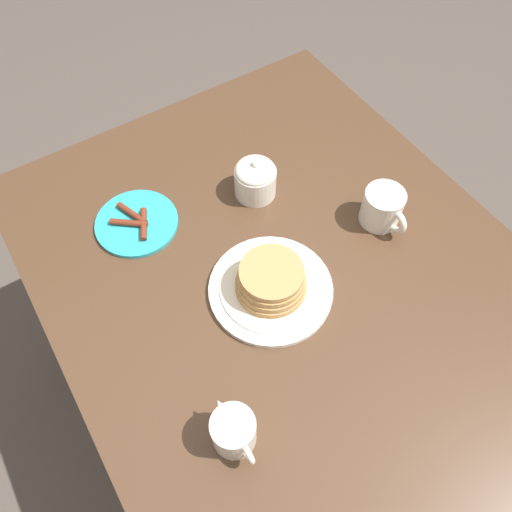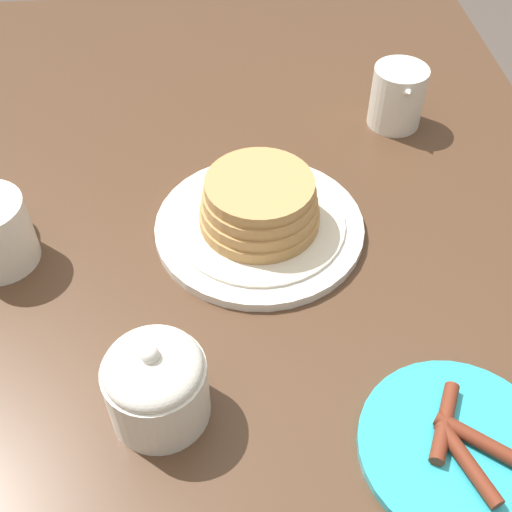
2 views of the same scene
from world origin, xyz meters
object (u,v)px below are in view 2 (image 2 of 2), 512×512
object	(u,v)px
side_plate_bacon	(459,447)
sugar_bowl	(156,384)
creamer_pitcher	(398,95)
pancake_plate	(259,214)

from	to	relation	value
side_plate_bacon	sugar_bowl	world-z (taller)	sugar_bowl
side_plate_bacon	creamer_pitcher	size ratio (longest dim) A/B	1.59
side_plate_bacon	creamer_pitcher	world-z (taller)	creamer_pitcher
creamer_pitcher	sugar_bowl	xyz separation A→B (m)	(-0.44, 0.32, 0.00)
pancake_plate	sugar_bowl	xyz separation A→B (m)	(-0.23, 0.11, 0.02)
pancake_plate	sugar_bowl	world-z (taller)	sugar_bowl
pancake_plate	side_plate_bacon	world-z (taller)	pancake_plate
pancake_plate	creamer_pitcher	bearing A→B (deg)	-45.72
side_plate_bacon	creamer_pitcher	xyz separation A→B (m)	(0.50, -0.05, 0.04)
creamer_pitcher	sugar_bowl	distance (m)	0.54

